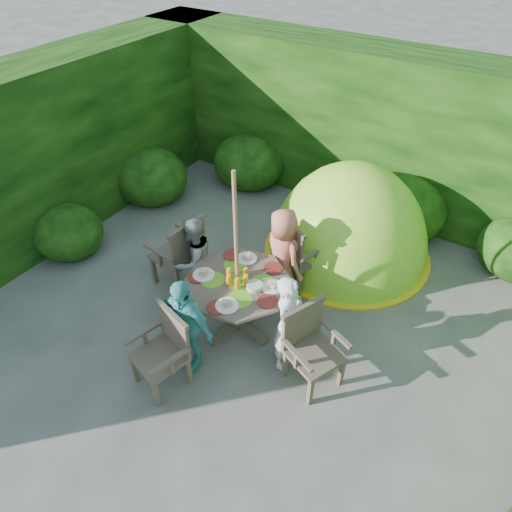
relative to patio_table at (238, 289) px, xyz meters
The scene contains 13 objects.
ground 0.78m from the patio_table, 42.42° to the right, with size 60.00×60.00×0.00m, color #4C4944.
hedge_enclosure 1.24m from the patio_table, 71.35° to the left, with size 9.00×9.00×2.50m.
patio_table is the anchor object (origin of this frame).
parasol_pole 0.47m from the patio_table, behind, with size 0.04×0.04×2.20m, color #945E3B.
garden_chair_right 1.10m from the patio_table, 10.50° to the right, with size 0.68×0.71×0.94m.
garden_chair_left 1.09m from the patio_table, 168.27° to the left, with size 0.62×0.68×1.04m.
garden_chair_back 1.09m from the patio_table, 79.51° to the left, with size 0.75×0.71×1.02m.
garden_chair_front 1.11m from the patio_table, 101.33° to the right, with size 0.66×0.61×0.92m.
child_right 0.80m from the patio_table, 11.41° to the right, with size 0.46×0.30×1.27m, color white.
child_left 0.80m from the patio_table, 168.73° to the left, with size 0.59×0.46×1.22m, color gray.
child_back 0.80m from the patio_table, 78.97° to the left, with size 0.65×0.42×1.33m, color #D06D56.
child_front 0.80m from the patio_table, 101.65° to the right, with size 0.74×0.31×1.27m, color #49A3AA.
dome_tent 2.23m from the patio_table, 75.58° to the left, with size 2.47×2.47×2.82m.
Camera 1 is at (1.94, -2.84, 4.37)m, focal length 32.00 mm.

